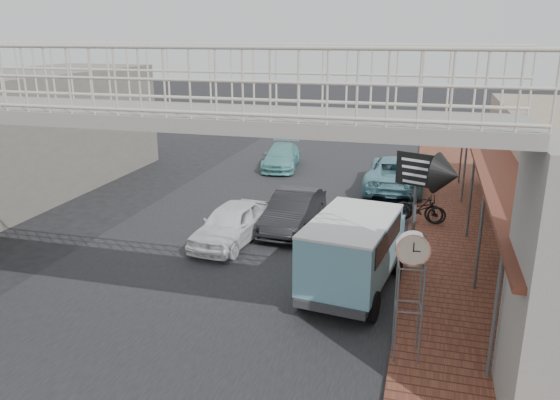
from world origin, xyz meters
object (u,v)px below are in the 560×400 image
Objects in this scene: motorcycle_near at (419,209)px; arrow_sign at (444,175)px; angkot_van at (354,244)px; street_clock at (412,255)px; angkot_far at (281,157)px; white_hatchback at (231,224)px; dark_sedan at (293,211)px; angkot_curb at (396,172)px; motorcycle_far at (419,208)px.

arrow_sign reaches higher than motorcycle_near.
angkot_van is 1.62× the size of street_clock.
angkot_van is at bearing -74.56° from angkot_far.
dark_sedan is (1.63, 1.78, 0.01)m from white_hatchback.
arrow_sign reaches higher than white_hatchback.
motorcycle_far is (1.10, -4.54, -0.11)m from angkot_curb.
angkot_far is 13.90m from angkot_van.
white_hatchback is at bearing -91.31° from angkot_far.
motorcycle_far is 0.63× the size of street_clock.
motorcycle_near is at bearing 103.37° from angkot_curb.
angkot_far is 13.12m from arrow_sign.
street_clock reaches higher than motorcycle_far.
white_hatchback is 0.86× the size of angkot_van.
arrow_sign is (6.43, -0.16, 2.09)m from white_hatchback.
angkot_curb is 4.68m from motorcycle_far.
white_hatchback is 8.07m from street_clock.
dark_sedan is at bearing -79.71° from angkot_far.
motorcycle_far is at bearing 83.19° from angkot_van.
street_clock reaches higher than motorcycle_near.
white_hatchback is 0.95× the size of angkot_far.
angkot_far is at bearing 120.58° from angkot_van.
arrow_sign reaches higher than motorcycle_far.
white_hatchback is at bearing 119.30° from motorcycle_near.
motorcycle_far is (5.80, 3.44, -0.03)m from white_hatchback.
street_clock is at bearing -74.07° from arrow_sign.
angkot_van is at bearing 164.78° from motorcycle_near.
motorcycle_near is at bearing 22.78° from dark_sedan.
angkot_curb is at bearing 95.36° from angkot_van.
street_clock is 5.24m from arrow_sign.
angkot_curb is (3.07, 6.21, 0.07)m from dark_sedan.
street_clock is 0.84× the size of arrow_sign.
angkot_far is at bearing 53.51° from motorcycle_far.
arrow_sign is at bearing -61.82° from angkot_far.
dark_sedan is 5.02m from angkot_van.
angkot_van is 3.43m from arrow_sign.
dark_sedan is 2.30× the size of motorcycle_far.
arrow_sign is (0.63, 5.19, 0.36)m from street_clock.
angkot_curb is 6.29m from angkot_far.
angkot_van is at bearing -110.46° from arrow_sign.
angkot_far is (-1.13, 10.35, -0.07)m from white_hatchback.
dark_sedan reaches higher than motorcycle_near.
angkot_curb is at bearing -29.62° from angkot_far.
angkot_van is 2.35× the size of motorcycle_near.
motorcycle_far is at bearing 24.21° from dark_sedan.
angkot_van is at bearing 174.01° from motorcycle_far.
dark_sedan is 4.45m from motorcycle_near.
motorcycle_near is 0.58× the size of arrow_sign.
dark_sedan is 1.46× the size of street_clock.
dark_sedan is 1.00× the size of angkot_far.
street_clock reaches higher than angkot_van.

